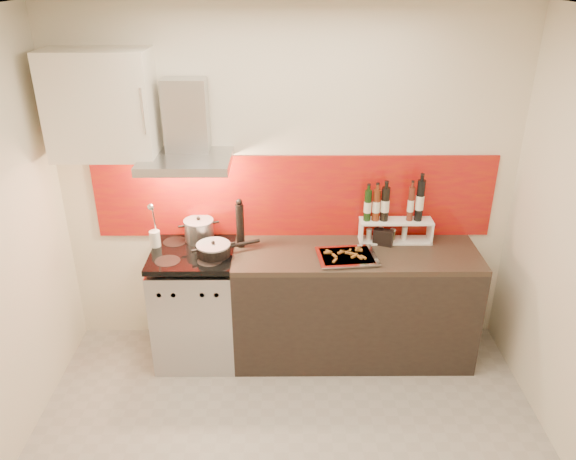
{
  "coord_description": "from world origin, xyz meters",
  "views": [
    {
      "loc": [
        -0.02,
        -2.53,
        2.81
      ],
      "look_at": [
        0.0,
        0.95,
        1.15
      ],
      "focal_mm": 35.0,
      "sensor_mm": 36.0,
      "label": 1
    }
  ],
  "objects_px": {
    "counter": "(353,304)",
    "saute_pan": "(215,249)",
    "pepper_mill": "(240,224)",
    "range_stove": "(196,306)",
    "stock_pot": "(199,230)",
    "baking_tray": "(347,256)"
  },
  "relations": [
    {
      "from": "saute_pan",
      "to": "range_stove",
      "type": "bearing_deg",
      "value": 163.01
    },
    {
      "from": "stock_pot",
      "to": "baking_tray",
      "type": "xyz_separation_m",
      "value": [
        1.09,
        -0.28,
        -0.08
      ]
    },
    {
      "from": "range_stove",
      "to": "baking_tray",
      "type": "xyz_separation_m",
      "value": [
        1.12,
        -0.09,
        0.47
      ]
    },
    {
      "from": "pepper_mill",
      "to": "baking_tray",
      "type": "distance_m",
      "value": 0.81
    },
    {
      "from": "stock_pot",
      "to": "pepper_mill",
      "type": "bearing_deg",
      "value": -15.54
    },
    {
      "from": "range_stove",
      "to": "saute_pan",
      "type": "bearing_deg",
      "value": -16.99
    },
    {
      "from": "counter",
      "to": "saute_pan",
      "type": "bearing_deg",
      "value": -176.76
    },
    {
      "from": "range_stove",
      "to": "stock_pot",
      "type": "bearing_deg",
      "value": 80.1
    },
    {
      "from": "counter",
      "to": "saute_pan",
      "type": "height_order",
      "value": "saute_pan"
    },
    {
      "from": "pepper_mill",
      "to": "counter",
      "type": "bearing_deg",
      "value": -6.42
    },
    {
      "from": "counter",
      "to": "pepper_mill",
      "type": "height_order",
      "value": "pepper_mill"
    },
    {
      "from": "baking_tray",
      "to": "range_stove",
      "type": "bearing_deg",
      "value": 175.19
    },
    {
      "from": "counter",
      "to": "saute_pan",
      "type": "distance_m",
      "value": 1.14
    },
    {
      "from": "baking_tray",
      "to": "saute_pan",
      "type": "bearing_deg",
      "value": 177.52
    },
    {
      "from": "saute_pan",
      "to": "baking_tray",
      "type": "relative_size",
      "value": 1.0
    },
    {
      "from": "stock_pot",
      "to": "baking_tray",
      "type": "bearing_deg",
      "value": -14.57
    },
    {
      "from": "stock_pot",
      "to": "pepper_mill",
      "type": "height_order",
      "value": "pepper_mill"
    },
    {
      "from": "counter",
      "to": "saute_pan",
      "type": "relative_size",
      "value": 4.01
    },
    {
      "from": "stock_pot",
      "to": "baking_tray",
      "type": "distance_m",
      "value": 1.13
    },
    {
      "from": "saute_pan",
      "to": "baking_tray",
      "type": "bearing_deg",
      "value": -2.48
    },
    {
      "from": "pepper_mill",
      "to": "range_stove",
      "type": "bearing_deg",
      "value": -163.99
    },
    {
      "from": "counter",
      "to": "range_stove",
      "type": "bearing_deg",
      "value": -179.77
    }
  ]
}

